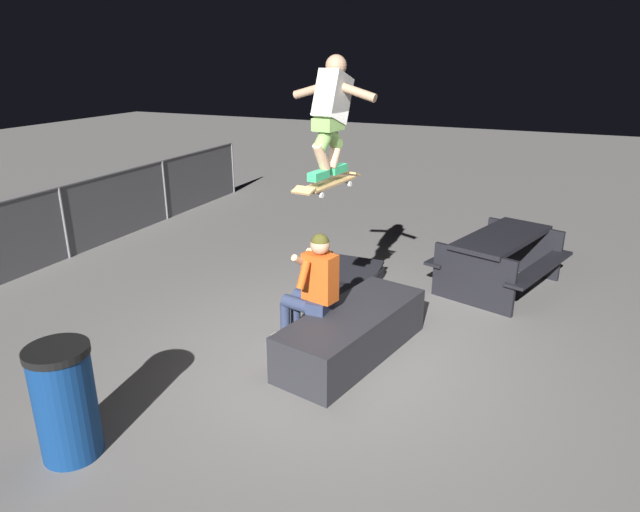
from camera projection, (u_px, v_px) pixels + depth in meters
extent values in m
plane|color=slate|center=(335.00, 360.00, 5.87)|extent=(40.00, 40.00, 0.00)
cube|color=#28282D|center=(352.00, 333.00, 5.91)|extent=(2.03, 1.09, 0.49)
cube|color=#2D3856|center=(320.00, 305.00, 5.84)|extent=(0.32, 0.20, 0.12)
cube|color=#D15119|center=(320.00, 277.00, 5.74)|extent=(0.27, 0.37, 0.50)
sphere|color=tan|center=(320.00, 245.00, 5.62)|extent=(0.20, 0.20, 0.20)
sphere|color=#464519|center=(320.00, 243.00, 5.61)|extent=(0.19, 0.19, 0.19)
cylinder|color=#D15119|center=(303.00, 275.00, 5.59)|extent=(0.20, 0.12, 0.29)
cylinder|color=tan|center=(300.00, 261.00, 5.67)|extent=(0.25, 0.12, 0.19)
cylinder|color=#D15119|center=(327.00, 263.00, 5.90)|extent=(0.20, 0.12, 0.29)
cylinder|color=tan|center=(314.00, 255.00, 5.86)|extent=(0.25, 0.12, 0.19)
cylinder|color=#2D3856|center=(300.00, 305.00, 5.89)|extent=(0.22, 0.42, 0.14)
cylinder|color=#2D3856|center=(285.00, 322.00, 6.09)|extent=(0.11, 0.11, 0.45)
cube|color=white|center=(282.00, 340.00, 6.20)|extent=(0.15, 0.28, 0.08)
cylinder|color=#2D3856|center=(310.00, 299.00, 6.03)|extent=(0.22, 0.42, 0.14)
cylinder|color=#2D3856|center=(296.00, 317.00, 6.23)|extent=(0.11, 0.11, 0.45)
cube|color=white|center=(292.00, 334.00, 6.34)|extent=(0.15, 0.28, 0.08)
cube|color=#AD8451|center=(328.00, 183.00, 5.50)|extent=(0.82, 0.29, 0.02)
cube|color=#AD8451|center=(350.00, 173.00, 5.85)|extent=(0.14, 0.21, 0.06)
cube|color=#AD8451|center=(303.00, 190.00, 5.13)|extent=(0.14, 0.21, 0.06)
cube|color=#99999E|center=(342.00, 181.00, 5.73)|extent=(0.08, 0.17, 0.03)
cylinder|color=white|center=(334.00, 182.00, 5.78)|extent=(0.06, 0.04, 0.05)
cylinder|color=white|center=(350.00, 184.00, 5.70)|extent=(0.06, 0.04, 0.05)
cube|color=#99999E|center=(313.00, 191.00, 5.28)|extent=(0.08, 0.17, 0.03)
cylinder|color=white|center=(305.00, 193.00, 5.33)|extent=(0.06, 0.04, 0.05)
cylinder|color=white|center=(321.00, 195.00, 5.24)|extent=(0.06, 0.04, 0.05)
cube|color=#2D9E66|center=(337.00, 169.00, 5.60)|extent=(0.27, 0.13, 0.08)
cube|color=#2D9E66|center=(319.00, 175.00, 5.31)|extent=(0.27, 0.13, 0.08)
cylinder|color=tan|center=(335.00, 154.00, 5.51)|extent=(0.25, 0.13, 0.31)
cylinder|color=#648B46|center=(331.00, 134.00, 5.38)|extent=(0.35, 0.17, 0.33)
cylinder|color=tan|center=(322.00, 158.00, 5.30)|extent=(0.25, 0.13, 0.31)
cylinder|color=#648B46|center=(325.00, 135.00, 5.29)|extent=(0.35, 0.17, 0.33)
cube|color=#648B46|center=(328.00, 124.00, 5.30)|extent=(0.32, 0.23, 0.12)
cube|color=silver|center=(333.00, 97.00, 5.29)|extent=(0.47, 0.27, 0.52)
sphere|color=tan|center=(336.00, 66.00, 5.24)|extent=(0.20, 0.20, 0.20)
cylinder|color=tan|center=(314.00, 90.00, 5.39)|extent=(0.13, 0.45, 0.19)
cylinder|color=tan|center=(355.00, 91.00, 5.17)|extent=(0.13, 0.45, 0.19)
cube|color=black|center=(347.00, 281.00, 7.83)|extent=(0.95, 0.78, 0.06)
cube|color=black|center=(347.00, 278.00, 7.81)|extent=(0.91, 0.78, 0.32)
cube|color=black|center=(322.00, 274.00, 7.96)|extent=(0.85, 0.04, 0.15)
cube|color=black|center=(374.00, 282.00, 7.66)|extent=(0.85, 0.04, 0.15)
cube|color=black|center=(502.00, 237.00, 7.45)|extent=(1.83, 1.18, 0.06)
cube|color=black|center=(463.00, 249.00, 7.90)|extent=(1.69, 0.74, 0.04)
cube|color=black|center=(541.00, 268.00, 7.22)|extent=(1.69, 0.74, 0.04)
cube|color=black|center=(523.00, 248.00, 8.12)|extent=(0.39, 1.07, 0.72)
cube|color=black|center=(473.00, 279.00, 7.03)|extent=(0.39, 1.07, 0.72)
cylinder|color=navy|center=(66.00, 405.00, 4.36)|extent=(0.46, 0.46, 0.89)
cylinder|color=black|center=(56.00, 351.00, 4.20)|extent=(0.49, 0.49, 0.06)
cylinder|color=slate|center=(64.00, 223.00, 8.61)|extent=(0.05, 0.05, 1.12)
cylinder|color=slate|center=(165.00, 190.00, 10.68)|extent=(0.05, 0.05, 1.12)
cylinder|color=slate|center=(233.00, 168.00, 12.74)|extent=(0.05, 0.05, 1.12)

